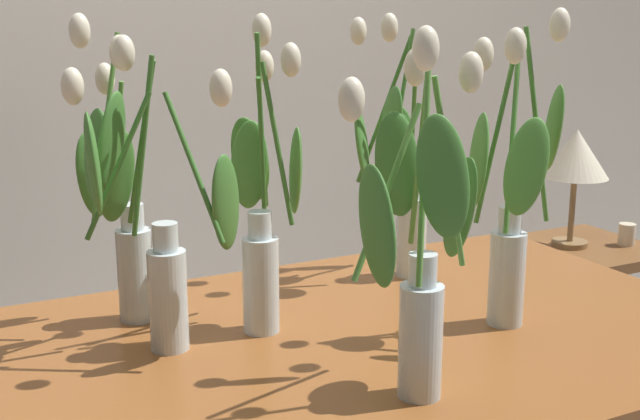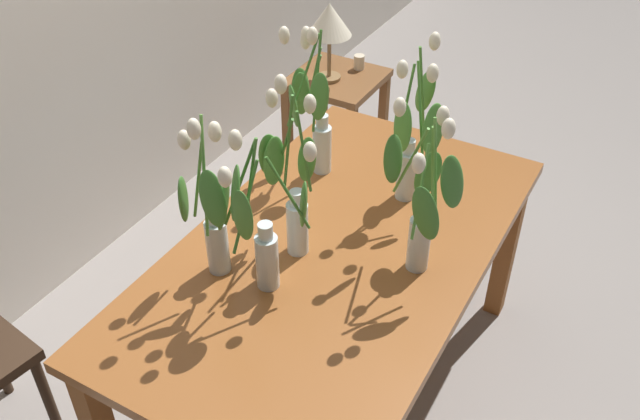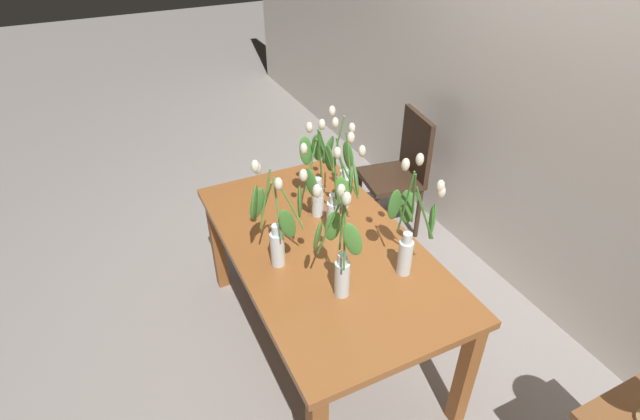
# 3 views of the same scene
# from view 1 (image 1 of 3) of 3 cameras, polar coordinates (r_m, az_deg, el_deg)

# --- Properties ---
(room_wall_rear) EXTENTS (9.00, 0.10, 2.70)m
(room_wall_rear) POSITION_cam_1_polar(r_m,az_deg,el_deg) (2.71, -14.00, 13.89)
(room_wall_rear) COLOR silver
(room_wall_rear) RESTS_ON ground
(dining_table) EXTENTS (1.60, 0.90, 0.74)m
(dining_table) POSITION_cam_1_polar(r_m,az_deg,el_deg) (1.53, 0.08, -12.36)
(dining_table) COLOR brown
(dining_table) RESTS_ON ground
(tulip_vase_0) EXTENTS (0.14, 0.19, 0.58)m
(tulip_vase_0) POSITION_cam_1_polar(r_m,az_deg,el_deg) (1.51, -3.99, -0.77)
(tulip_vase_0) COLOR silver
(tulip_vase_0) RESTS_ON dining_table
(tulip_vase_1) EXTENTS (0.23, 0.18, 0.59)m
(tulip_vase_1) POSITION_cam_1_polar(r_m,az_deg,el_deg) (1.53, 13.34, -0.32)
(tulip_vase_1) COLOR silver
(tulip_vase_1) RESTS_ON dining_table
(tulip_vase_2) EXTENTS (0.25, 0.27, 0.56)m
(tulip_vase_2) POSITION_cam_1_polar(r_m,az_deg,el_deg) (1.22, 7.02, -3.12)
(tulip_vase_2) COLOR silver
(tulip_vase_2) RESTS_ON dining_table
(tulip_vase_3) EXTENTS (0.14, 0.20, 0.58)m
(tulip_vase_3) POSITION_cam_1_polar(r_m,az_deg,el_deg) (1.57, -13.71, -1.44)
(tulip_vase_3) COLOR silver
(tulip_vase_3) RESTS_ON dining_table
(tulip_vase_4) EXTENTS (0.22, 0.21, 0.58)m
(tulip_vase_4) POSITION_cam_1_polar(r_m,az_deg,el_deg) (1.82, 5.70, 2.33)
(tulip_vase_4) COLOR silver
(tulip_vase_4) RESTS_ON dining_table
(tulip_vase_5) EXTENTS (0.28, 0.26, 0.54)m
(tulip_vase_5) POSITION_cam_1_polar(r_m,az_deg,el_deg) (1.41, -11.67, -1.04)
(tulip_vase_5) COLOR silver
(tulip_vase_5) RESTS_ON dining_table
(side_table) EXTENTS (0.44, 0.44, 0.55)m
(side_table) POSITION_cam_1_polar(r_m,az_deg,el_deg) (2.94, 17.89, -4.59)
(side_table) COLOR brown
(side_table) RESTS_ON ground
(table_lamp) EXTENTS (0.22, 0.22, 0.40)m
(table_lamp) POSITION_cam_1_polar(r_m,az_deg,el_deg) (2.83, 17.54, 3.56)
(table_lamp) COLOR olive
(table_lamp) RESTS_ON side_table
(pillar_candle) EXTENTS (0.06, 0.06, 0.07)m
(pillar_candle) POSITION_cam_1_polar(r_m,az_deg,el_deg) (2.95, 20.75, -1.61)
(pillar_candle) COLOR beige
(pillar_candle) RESTS_ON side_table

